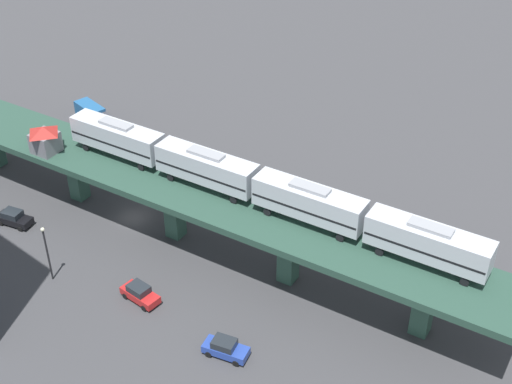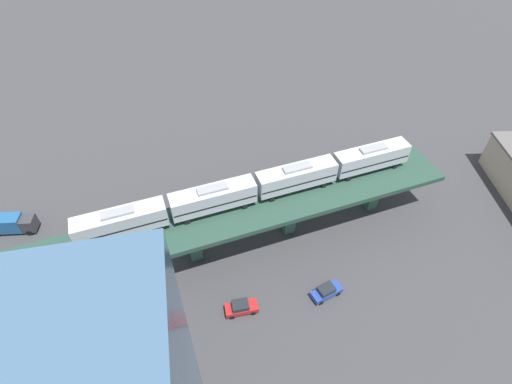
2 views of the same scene
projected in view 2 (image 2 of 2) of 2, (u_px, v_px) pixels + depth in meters
name	position (u px, v px, depth m)	size (l,w,h in m)	color
ground_plane	(153.00, 268.00, 58.69)	(400.00, 400.00, 0.00)	#38383A
elevated_viaduct	(144.00, 242.00, 54.18)	(22.51, 92.19, 7.37)	#244135
subway_train	(256.00, 187.00, 56.71)	(10.46, 49.63, 4.45)	#ADB2BA
signal_hut	(58.00, 265.00, 48.10)	(3.68, 3.68, 3.40)	slate
street_car_blue	(326.00, 291.00, 54.93)	(3.01, 4.73, 1.89)	#233D93
street_car_red	(241.00, 307.00, 53.21)	(1.99, 4.42, 1.89)	#AD1E1E
street_car_black	(73.00, 344.00, 49.68)	(3.02, 4.73, 1.89)	black
delivery_truck	(11.00, 223.00, 62.55)	(3.25, 7.45, 3.20)	#333338
street_lamp	(164.00, 338.00, 46.91)	(0.44, 0.44, 6.94)	black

